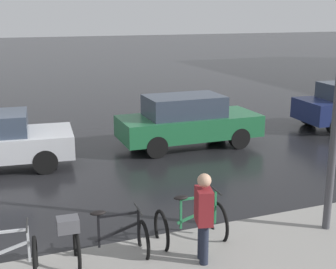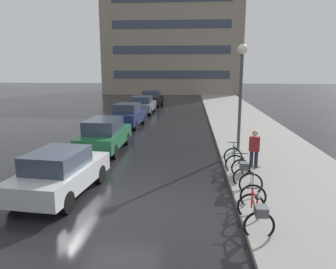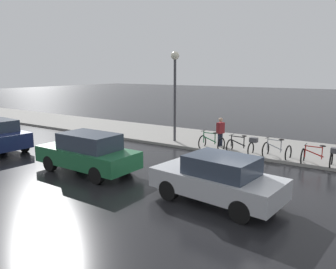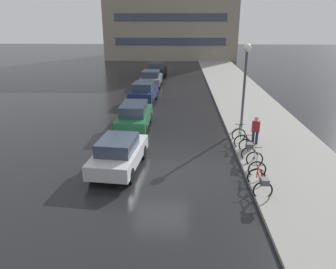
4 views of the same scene
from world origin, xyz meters
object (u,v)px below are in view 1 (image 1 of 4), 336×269
car_green (188,121)px  pedestrian (204,217)px  bicycle_third (101,239)px  bicycle_farthest (191,225)px

car_green → pedestrian: bearing=-21.9°
bicycle_third → bicycle_farthest: 1.63m
car_green → bicycle_farthest: bearing=-23.3°
bicycle_third → car_green: 7.28m
car_green → bicycle_third: bearing=-34.9°
bicycle_third → car_green: bearing=145.1°
car_green → pedestrian: 7.14m
bicycle_third → bicycle_farthest: size_ratio=1.23×
bicycle_farthest → pedestrian: pedestrian is taller
bicycle_third → pedestrian: 1.70m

